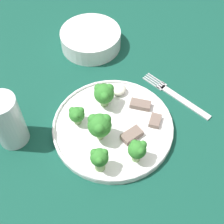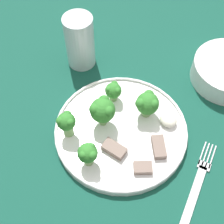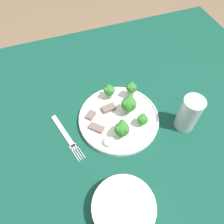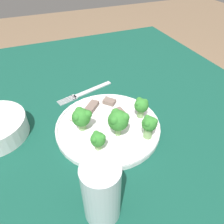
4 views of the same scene
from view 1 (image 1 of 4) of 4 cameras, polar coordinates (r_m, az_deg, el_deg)
name	(u,v)px [view 1 (image 1 of 4)]	position (r m, az deg, el deg)	size (l,w,h in m)	color
ground_plane	(107,221)	(1.42, -0.94, -19.27)	(8.00, 8.00, 0.00)	#7F664C
table	(103,136)	(0.79, -1.60, -4.35)	(1.28, 1.12, 0.78)	#114738
dinner_plate	(115,126)	(0.68, 0.48, -2.55)	(0.26, 0.26, 0.02)	white
fork	(176,96)	(0.76, 11.67, 2.84)	(0.07, 0.19, 0.00)	silver
cream_bowl	(91,39)	(0.86, -3.90, 13.13)	(0.16, 0.16, 0.05)	white
drinking_glass	(8,123)	(0.67, -18.47, -1.91)	(0.06, 0.06, 0.13)	silver
broccoli_floret_near_rim_left	(100,125)	(0.63, -2.29, -2.41)	(0.05, 0.05, 0.07)	#7FA866
broccoli_floret_center_left	(138,150)	(0.61, 4.71, -6.87)	(0.04, 0.04, 0.06)	#7FA866
broccoli_floret_back_left	(104,94)	(0.69, -1.46, 3.40)	(0.05, 0.05, 0.06)	#7FA866
broccoli_floret_front_left	(99,158)	(0.60, -2.30, -8.46)	(0.04, 0.04, 0.06)	#7FA866
broccoli_floret_center_back	(77,115)	(0.67, -6.47, -0.46)	(0.03, 0.03, 0.05)	#7FA866
meat_slice_front_slice	(140,105)	(0.71, 5.22, 1.35)	(0.05, 0.05, 0.01)	#756056
meat_slice_middle_slice	(155,121)	(0.69, 7.88, -1.59)	(0.04, 0.04, 0.01)	#756056
meat_slice_rear_slice	(132,135)	(0.66, 3.62, -4.23)	(0.05, 0.03, 0.01)	#756056
sauce_dollop	(119,90)	(0.73, 1.30, 4.04)	(0.04, 0.03, 0.02)	silver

